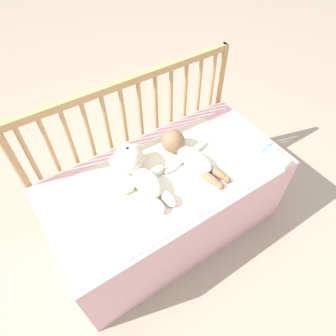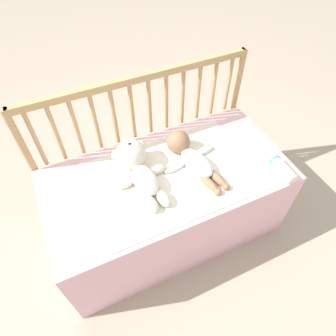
% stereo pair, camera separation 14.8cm
% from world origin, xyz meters
% --- Properties ---
extents(ground_plane, '(12.00, 12.00, 0.00)m').
position_xyz_m(ground_plane, '(0.00, 0.00, 0.00)').
color(ground_plane, tan).
extents(crib_mattress, '(1.27, 0.63, 0.51)m').
position_xyz_m(crib_mattress, '(0.00, 0.00, 0.26)').
color(crib_mattress, '#EDB7C6').
rests_on(crib_mattress, ground_plane).
extents(crib_rail, '(1.27, 0.04, 0.90)m').
position_xyz_m(crib_rail, '(0.00, 0.34, 0.64)').
color(crib_rail, tan).
rests_on(crib_rail, ground_plane).
extents(blanket, '(0.83, 0.55, 0.01)m').
position_xyz_m(blanket, '(0.02, -0.02, 0.52)').
color(blanket, silver).
rests_on(blanket, crib_mattress).
extents(teddy_bear, '(0.27, 0.42, 0.16)m').
position_xyz_m(teddy_bear, '(-0.13, 0.07, 0.58)').
color(teddy_bear, silver).
rests_on(teddy_bear, crib_mattress).
extents(baby, '(0.33, 0.43, 0.13)m').
position_xyz_m(baby, '(0.15, 0.03, 0.56)').
color(baby, white).
rests_on(baby, crib_mattress).
extents(baby_bottle, '(0.06, 0.19, 0.06)m').
position_xyz_m(baby_bottle, '(0.54, -0.22, 0.54)').
color(baby_bottle, '#F4E5CC').
rests_on(baby_bottle, crib_mattress).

